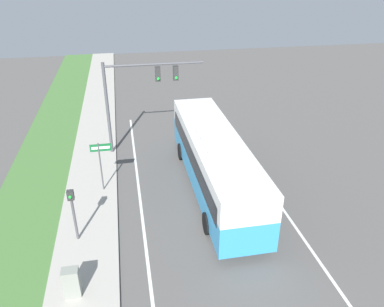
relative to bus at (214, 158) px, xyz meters
The scene contains 10 objects.
ground_plane 4.33m from the bus, 98.14° to the right, with size 80.00×80.00×0.00m, color #565451.
sidewalk 7.98m from the bus, 150.36° to the right, with size 2.80×80.00×0.12m.
grass_verge 10.83m from the bus, 158.89° to the right, with size 3.60×80.00×0.10m.
lane_divider_near 5.97m from the bus, 137.21° to the right, with size 0.14×30.00×0.01m.
lane_divider_far 5.26m from the bus, 51.54° to the right, with size 0.14×30.00×0.01m.
bus is the anchor object (origin of this frame).
signal_gantry 7.02m from the bus, 123.91° to the left, with size 6.23×0.41×6.05m.
pedestrian_signal 7.84m from the bus, 155.84° to the right, with size 0.28×0.34×2.70m.
street_sign 6.08m from the bus, behind, with size 1.12×0.08×2.94m.
utility_cabinet 9.66m from the bus, 137.41° to the right, with size 0.61×0.45×1.21m.
Camera 1 is at (-4.02, -13.53, 11.39)m, focal length 35.00 mm.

